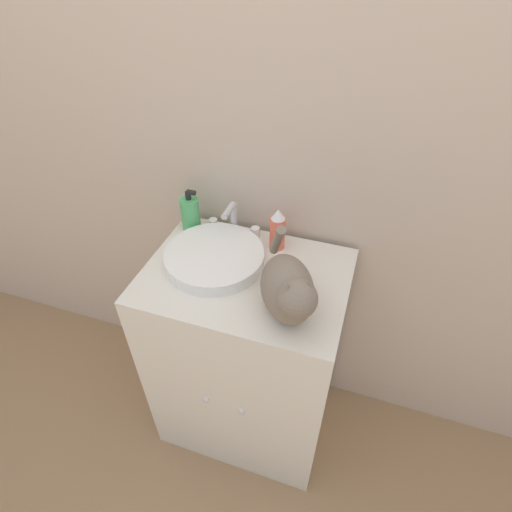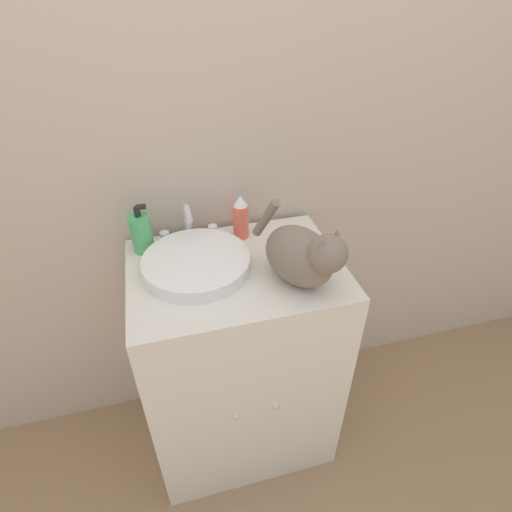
# 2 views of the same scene
# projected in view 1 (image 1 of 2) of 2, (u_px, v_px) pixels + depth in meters

# --- Properties ---
(ground_plane) EXTENTS (8.00, 8.00, 0.00)m
(ground_plane) POSITION_uv_depth(u_px,v_px,m) (230.00, 464.00, 1.71)
(ground_plane) COLOR #997551
(wall_back) EXTENTS (6.00, 0.05, 2.50)m
(wall_back) POSITION_uv_depth(u_px,v_px,m) (274.00, 136.00, 1.28)
(wall_back) COLOR #C6B29E
(wall_back) RESTS_ON ground_plane
(vanity_cabinet) EXTENTS (0.67, 0.51, 0.90)m
(vanity_cabinet) POSITION_uv_depth(u_px,v_px,m) (247.00, 356.00, 1.59)
(vanity_cabinet) COLOR silver
(vanity_cabinet) RESTS_ON ground_plane
(sink_basin) EXTENTS (0.33, 0.33, 0.04)m
(sink_basin) POSITION_uv_depth(u_px,v_px,m) (215.00, 257.00, 1.33)
(sink_basin) COLOR white
(sink_basin) RESTS_ON vanity_cabinet
(faucet) EXTENTS (0.20, 0.10, 0.13)m
(faucet) POSITION_uv_depth(u_px,v_px,m) (233.00, 220.00, 1.43)
(faucet) COLOR silver
(faucet) RESTS_ON vanity_cabinet
(cat) EXTENTS (0.24, 0.33, 0.23)m
(cat) POSITION_uv_depth(u_px,v_px,m) (289.00, 289.00, 1.11)
(cat) COLOR #7A6B5B
(cat) RESTS_ON vanity_cabinet
(soap_bottle) EXTENTS (0.07, 0.07, 0.17)m
(soap_bottle) POSITION_uv_depth(u_px,v_px,m) (190.00, 214.00, 1.44)
(soap_bottle) COLOR #4CB266
(soap_bottle) RESTS_ON vanity_cabinet
(spray_bottle) EXTENTS (0.05, 0.05, 0.16)m
(spray_bottle) POSITION_uv_depth(u_px,v_px,m) (278.00, 229.00, 1.36)
(spray_bottle) COLOR #EF6047
(spray_bottle) RESTS_ON vanity_cabinet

